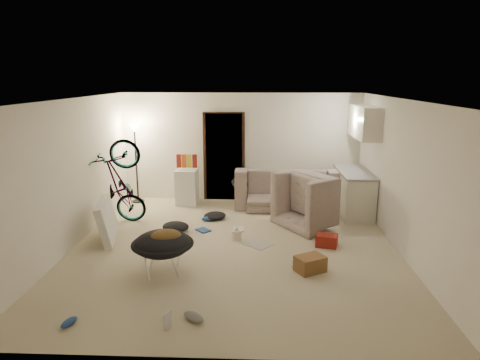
{
  "coord_description": "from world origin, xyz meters",
  "views": [
    {
      "loc": [
        0.38,
        -6.86,
        2.84
      ],
      "look_at": [
        0.07,
        0.6,
        1.04
      ],
      "focal_mm": 32.0,
      "sensor_mm": 36.0,
      "label": 1
    }
  ],
  "objects_px": {
    "sofa": "(286,192)",
    "mini_fridge": "(187,187)",
    "bicycle": "(121,201)",
    "drink_case_a": "(310,264)",
    "juicer": "(237,234)",
    "tv_box": "(107,220)",
    "saucer_chair": "(163,249)",
    "armchair": "(319,205)",
    "kitchen_counter": "(353,193)",
    "floor_lamp": "(135,147)",
    "drink_case_b": "(327,241)"
  },
  "relations": [
    {
      "from": "mini_fridge",
      "to": "drink_case_b",
      "type": "xyz_separation_m",
      "value": [
        2.81,
        -2.45,
        -0.3
      ]
    },
    {
      "from": "sofa",
      "to": "drink_case_b",
      "type": "height_order",
      "value": "sofa"
    },
    {
      "from": "tv_box",
      "to": "juicer",
      "type": "bearing_deg",
      "value": -10.46
    },
    {
      "from": "mini_fridge",
      "to": "tv_box",
      "type": "relative_size",
      "value": 0.74
    },
    {
      "from": "drink_case_b",
      "to": "juicer",
      "type": "bearing_deg",
      "value": -173.81
    },
    {
      "from": "floor_lamp",
      "to": "juicer",
      "type": "height_order",
      "value": "floor_lamp"
    },
    {
      "from": "sofa",
      "to": "saucer_chair",
      "type": "relative_size",
      "value": 2.48
    },
    {
      "from": "armchair",
      "to": "mini_fridge",
      "type": "xyz_separation_m",
      "value": [
        -2.83,
        1.28,
        0.02
      ]
    },
    {
      "from": "tv_box",
      "to": "juicer",
      "type": "xyz_separation_m",
      "value": [
        2.32,
        0.05,
        -0.25
      ]
    },
    {
      "from": "armchair",
      "to": "bicycle",
      "type": "height_order",
      "value": "bicycle"
    },
    {
      "from": "kitchen_counter",
      "to": "drink_case_a",
      "type": "relative_size",
      "value": 3.57
    },
    {
      "from": "saucer_chair",
      "to": "tv_box",
      "type": "height_order",
      "value": "tv_box"
    },
    {
      "from": "kitchen_counter",
      "to": "bicycle",
      "type": "distance_m",
      "value": 4.81
    },
    {
      "from": "bicycle",
      "to": "kitchen_counter",
      "type": "bearing_deg",
      "value": -80.59
    },
    {
      "from": "sofa",
      "to": "drink_case_b",
      "type": "bearing_deg",
      "value": 103.77
    },
    {
      "from": "drink_case_a",
      "to": "drink_case_b",
      "type": "height_order",
      "value": "drink_case_a"
    },
    {
      "from": "juicer",
      "to": "mini_fridge",
      "type": "bearing_deg",
      "value": 119.47
    },
    {
      "from": "mini_fridge",
      "to": "juicer",
      "type": "bearing_deg",
      "value": -58.66
    },
    {
      "from": "saucer_chair",
      "to": "drink_case_b",
      "type": "height_order",
      "value": "saucer_chair"
    },
    {
      "from": "floor_lamp",
      "to": "drink_case_b",
      "type": "bearing_deg",
      "value": -32.62
    },
    {
      "from": "sofa",
      "to": "armchair",
      "type": "height_order",
      "value": "armchair"
    },
    {
      "from": "armchair",
      "to": "drink_case_a",
      "type": "xyz_separation_m",
      "value": [
        -0.42,
        -2.17,
        -0.27
      ]
    },
    {
      "from": "kitchen_counter",
      "to": "drink_case_a",
      "type": "xyz_separation_m",
      "value": [
        -1.24,
        -2.9,
        -0.32
      ]
    },
    {
      "from": "drink_case_b",
      "to": "tv_box",
      "type": "bearing_deg",
      "value": -167.83
    },
    {
      "from": "sofa",
      "to": "floor_lamp",
      "type": "bearing_deg",
      "value": -2.87
    },
    {
      "from": "bicycle",
      "to": "drink_case_a",
      "type": "relative_size",
      "value": 4.14
    },
    {
      "from": "drink_case_a",
      "to": "armchair",
      "type": "bearing_deg",
      "value": 49.21
    },
    {
      "from": "mini_fridge",
      "to": "bicycle",
      "type": "bearing_deg",
      "value": -125.59
    },
    {
      "from": "kitchen_counter",
      "to": "bicycle",
      "type": "xyz_separation_m",
      "value": [
        -4.73,
        -0.85,
        0.02
      ]
    },
    {
      "from": "armchair",
      "to": "bicycle",
      "type": "distance_m",
      "value": 3.91
    },
    {
      "from": "kitchen_counter",
      "to": "tv_box",
      "type": "relative_size",
      "value": 1.39
    },
    {
      "from": "drink_case_a",
      "to": "juicer",
      "type": "bearing_deg",
      "value": 103.41
    },
    {
      "from": "mini_fridge",
      "to": "drink_case_a",
      "type": "height_order",
      "value": "mini_fridge"
    },
    {
      "from": "bicycle",
      "to": "drink_case_a",
      "type": "xyz_separation_m",
      "value": [
        3.49,
        -2.04,
        -0.34
      ]
    },
    {
      "from": "kitchen_counter",
      "to": "mini_fridge",
      "type": "relative_size",
      "value": 1.87
    },
    {
      "from": "bicycle",
      "to": "tv_box",
      "type": "bearing_deg",
      "value": 179.18
    },
    {
      "from": "armchair",
      "to": "mini_fridge",
      "type": "relative_size",
      "value": 1.48
    },
    {
      "from": "armchair",
      "to": "bicycle",
      "type": "xyz_separation_m",
      "value": [
        -3.91,
        -0.13,
        0.07
      ]
    },
    {
      "from": "mini_fridge",
      "to": "tv_box",
      "type": "distance_m",
      "value": 2.5
    },
    {
      "from": "floor_lamp",
      "to": "tv_box",
      "type": "height_order",
      "value": "floor_lamp"
    },
    {
      "from": "floor_lamp",
      "to": "mini_fridge",
      "type": "height_order",
      "value": "floor_lamp"
    },
    {
      "from": "tv_box",
      "to": "drink_case_b",
      "type": "relative_size",
      "value": 3.01
    },
    {
      "from": "mini_fridge",
      "to": "saucer_chair",
      "type": "relative_size",
      "value": 0.88
    },
    {
      "from": "saucer_chair",
      "to": "juicer",
      "type": "relative_size",
      "value": 3.7
    },
    {
      "from": "saucer_chair",
      "to": "drink_case_a",
      "type": "xyz_separation_m",
      "value": [
        2.18,
        0.16,
        -0.26
      ]
    },
    {
      "from": "kitchen_counter",
      "to": "juicer",
      "type": "distance_m",
      "value": 2.94
    },
    {
      "from": "kitchen_counter",
      "to": "saucer_chair",
      "type": "distance_m",
      "value": 4.59
    },
    {
      "from": "saucer_chair",
      "to": "drink_case_b",
      "type": "relative_size",
      "value": 2.55
    },
    {
      "from": "sofa",
      "to": "mini_fridge",
      "type": "relative_size",
      "value": 2.82
    },
    {
      "from": "armchair",
      "to": "drink_case_b",
      "type": "bearing_deg",
      "value": 143.99
    }
  ]
}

